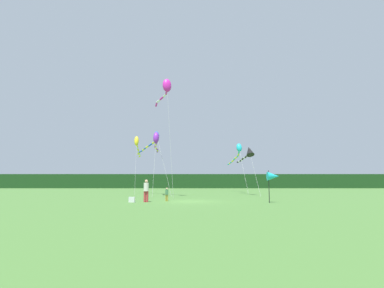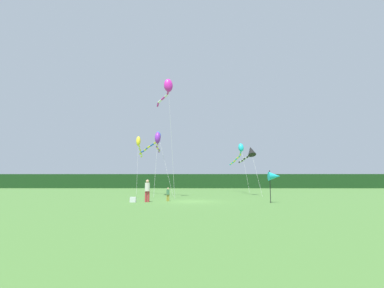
# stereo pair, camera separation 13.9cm
# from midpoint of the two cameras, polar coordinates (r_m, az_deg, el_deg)

# --- Properties ---
(ground_plane) EXTENTS (120.00, 120.00, 0.00)m
(ground_plane) POSITION_cam_midpoint_polar(r_m,az_deg,el_deg) (24.94, 0.03, -11.04)
(ground_plane) COLOR #477533
(distant_treeline) EXTENTS (108.00, 3.73, 3.22)m
(distant_treeline) POSITION_cam_midpoint_polar(r_m,az_deg,el_deg) (69.88, 0.36, -7.18)
(distant_treeline) COLOR #193D19
(distant_treeline) RESTS_ON ground
(person_adult) EXTENTS (0.40, 0.40, 1.80)m
(person_adult) POSITION_cam_midpoint_polar(r_m,az_deg,el_deg) (24.50, -8.46, -8.67)
(person_adult) COLOR #B23338
(person_adult) RESTS_ON ground
(person_child) EXTENTS (0.25, 0.25, 1.13)m
(person_child) POSITION_cam_midpoint_polar(r_m,az_deg,el_deg) (25.34, -4.51, -9.53)
(person_child) COLOR olive
(person_child) RESTS_ON ground
(cooler_box) EXTENTS (0.47, 0.33, 0.42)m
(cooler_box) POSITION_cam_midpoint_polar(r_m,az_deg,el_deg) (24.47, -11.14, -10.49)
(cooler_box) COLOR silver
(cooler_box) RESTS_ON ground
(banner_flag_pole) EXTENTS (0.90, 0.70, 2.52)m
(banner_flag_pole) POSITION_cam_midpoint_polar(r_m,az_deg,el_deg) (24.23, 15.74, -6.04)
(banner_flag_pole) COLOR black
(banner_flag_pole) RESTS_ON ground
(kite_yellow) EXTENTS (1.23, 8.94, 7.96)m
(kite_yellow) POSITION_cam_midpoint_polar(r_m,az_deg,el_deg) (42.26, -10.11, 0.02)
(kite_yellow) COLOR #B2B2B2
(kite_yellow) RESTS_ON ground
(kite_black) EXTENTS (1.64, 6.48, 6.04)m
(kite_black) POSITION_cam_midpoint_polar(r_m,az_deg,el_deg) (36.42, 11.31, -1.49)
(kite_black) COLOR #B2B2B2
(kite_black) RESTS_ON ground
(kite_blue) EXTENTS (5.52, 8.85, 7.86)m
(kite_blue) POSITION_cam_midpoint_polar(r_m,az_deg,el_deg) (37.70, -7.12, 0.71)
(kite_blue) COLOR #B2B2B2
(kite_blue) RESTS_ON ground
(kite_magenta) EXTENTS (2.60, 5.49, 12.61)m
(kite_magenta) POSITION_cam_midpoint_polar(r_m,az_deg,el_deg) (32.48, -4.60, 10.82)
(kite_magenta) COLOR #B2B2B2
(kite_magenta) RESTS_ON ground
(kite_cyan) EXTENTS (1.36, 10.87, 7.21)m
(kite_cyan) POSITION_cam_midpoint_polar(r_m,az_deg,el_deg) (44.29, 9.24, -1.35)
(kite_cyan) COLOR #B2B2B2
(kite_cyan) RESTS_ON ground
(kite_purple) EXTENTS (0.72, 6.27, 7.39)m
(kite_purple) POSITION_cam_midpoint_polar(r_m,az_deg,el_deg) (34.57, -6.52, 0.85)
(kite_purple) COLOR #B2B2B2
(kite_purple) RESTS_ON ground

